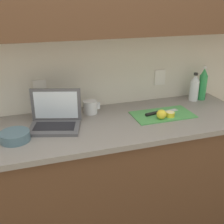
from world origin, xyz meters
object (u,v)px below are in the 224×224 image
at_px(laptop, 55,118).
at_px(knife, 156,113).
at_px(bottle_oil_tall, 203,84).
at_px(lemon_half_cut, 170,114).
at_px(measuring_cup, 90,107).
at_px(lemon_whole_beside, 161,114).
at_px(bowl_white, 15,136).
at_px(bottle_green_soda, 194,88).
at_px(cutting_board, 163,115).

distance_m(laptop, knife, 0.70).
bearing_deg(knife, bottle_oil_tall, 11.13).
bearing_deg(bottle_oil_tall, laptop, -172.58).
xyz_separation_m(lemon_half_cut, bottle_oil_tall, (0.42, 0.25, 0.10)).
bearing_deg(measuring_cup, lemon_whole_beside, -31.79).
height_order(knife, bowl_white, bowl_white).
relative_size(knife, bottle_green_soda, 1.19).
relative_size(knife, lemon_half_cut, 4.30).
bearing_deg(bottle_oil_tall, lemon_half_cut, -148.98).
height_order(cutting_board, bottle_oil_tall, bottle_oil_tall).
distance_m(knife, bottle_green_soda, 0.46).
xyz_separation_m(knife, bottle_green_soda, (0.41, 0.19, 0.09)).
relative_size(cutting_board, lemon_half_cut, 6.80).
distance_m(laptop, lemon_whole_beside, 0.70).
height_order(laptop, cutting_board, laptop).
xyz_separation_m(laptop, measuring_cup, (0.26, 0.15, -0.01)).
xyz_separation_m(lemon_half_cut, measuring_cup, (-0.50, 0.25, 0.02)).
xyz_separation_m(lemon_half_cut, bowl_white, (-1.01, -0.02, 0.00)).
distance_m(lemon_whole_beside, bottle_green_soda, 0.50).
bearing_deg(laptop, measuring_cup, 45.54).
xyz_separation_m(measuring_cup, bowl_white, (-0.51, -0.27, -0.02)).
xyz_separation_m(lemon_whole_beside, measuring_cup, (-0.42, 0.26, 0.00)).
bearing_deg(laptop, cutting_board, 12.99).
bearing_deg(cutting_board, laptop, 176.36).
bearing_deg(cutting_board, bottle_oil_tall, 24.16).
xyz_separation_m(knife, lemon_whole_beside, (-0.01, -0.08, 0.02)).
relative_size(lemon_half_cut, bottle_oil_tall, 0.23).
distance_m(laptop, bottle_oil_tall, 1.20).
height_order(laptop, bowl_white, laptop).
relative_size(knife, bowl_white, 1.57).
distance_m(measuring_cup, bowl_white, 0.58).
relative_size(cutting_board, measuring_cup, 3.53).
bearing_deg(knife, cutting_board, -28.27).
bearing_deg(measuring_cup, lemon_half_cut, -26.17).
bearing_deg(bottle_oil_tall, bowl_white, -169.08).
bearing_deg(lemon_whole_beside, cutting_board, 55.37).
relative_size(bottle_green_soda, bottle_oil_tall, 0.82).
xyz_separation_m(knife, measuring_cup, (-0.43, 0.18, 0.03)).
distance_m(lemon_whole_beside, bottle_oil_tall, 0.57).
distance_m(laptop, cutting_board, 0.74).
bearing_deg(knife, lemon_half_cut, -53.11).
relative_size(cutting_board, lemon_whole_beside, 6.51).
xyz_separation_m(laptop, lemon_whole_beside, (0.69, -0.12, -0.02)).
distance_m(cutting_board, measuring_cup, 0.51).
distance_m(lemon_half_cut, measuring_cup, 0.56).
relative_size(cutting_board, bottle_oil_tall, 1.55).
xyz_separation_m(laptop, bowl_white, (-0.25, -0.12, -0.03)).
bearing_deg(lemon_half_cut, cutting_board, 118.10).
bearing_deg(bottle_green_soda, lemon_half_cut, -143.77).
bearing_deg(bottle_oil_tall, lemon_whole_beside, -151.42).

